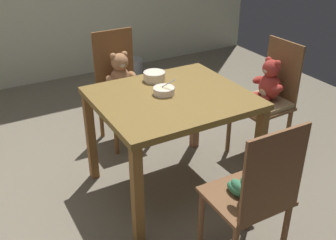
% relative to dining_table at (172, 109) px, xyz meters
% --- Properties ---
extents(ground_plane, '(5.20, 5.20, 0.04)m').
position_rel_dining_table_xyz_m(ground_plane, '(0.00, 0.00, -0.67)').
color(ground_plane, '#736A58').
extents(dining_table, '(1.00, 0.88, 0.75)m').
position_rel_dining_table_xyz_m(dining_table, '(0.00, 0.00, 0.00)').
color(dining_table, brown).
rests_on(dining_table, ground_plane).
extents(teddy_chair_far_center, '(0.39, 0.39, 0.96)m').
position_rel_dining_table_xyz_m(teddy_chair_far_center, '(-0.01, 0.84, -0.09)').
color(teddy_chair_far_center, brown).
rests_on(teddy_chair_far_center, ground_plane).
extents(teddy_chair_near_front, '(0.42, 0.38, 0.95)m').
position_rel_dining_table_xyz_m(teddy_chair_near_front, '(0.02, -0.84, -0.10)').
color(teddy_chair_near_front, brown).
rests_on(teddy_chair_near_front, ground_plane).
extents(teddy_chair_near_right, '(0.42, 0.40, 0.95)m').
position_rel_dining_table_xyz_m(teddy_chair_near_right, '(0.89, 0.04, -0.10)').
color(teddy_chair_near_right, brown).
rests_on(teddy_chair_near_right, ground_plane).
extents(porridge_bowl_cream_far_center, '(0.16, 0.16, 0.06)m').
position_rel_dining_table_xyz_m(porridge_bowl_cream_far_center, '(0.02, 0.29, 0.13)').
color(porridge_bowl_cream_far_center, beige).
rests_on(porridge_bowl_cream_far_center, dining_table).
extents(porridge_bowl_white_center, '(0.14, 0.14, 0.12)m').
position_rel_dining_table_xyz_m(porridge_bowl_white_center, '(-0.03, 0.04, 0.12)').
color(porridge_bowl_white_center, silver).
rests_on(porridge_bowl_white_center, dining_table).
extents(metal_pail, '(0.27, 0.27, 0.22)m').
position_rel_dining_table_xyz_m(metal_pail, '(0.68, 2.15, -0.54)').
color(metal_pail, '#93969B').
rests_on(metal_pail, ground_plane).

